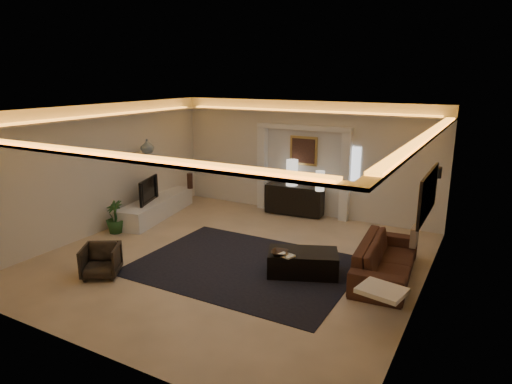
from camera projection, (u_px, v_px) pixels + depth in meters
The scene contains 33 objects.
floor at pixel (233, 259), 8.84m from camera, with size 7.00×7.00×0.00m, color #CDB08D.
ceiling at pixel (230, 110), 8.10m from camera, with size 7.00×7.00×0.00m, color white.
wall_back at pixel (304, 158), 11.43m from camera, with size 7.00×7.00×0.00m, color beige.
wall_front at pixel (81, 248), 5.50m from camera, with size 7.00×7.00×0.00m, color beige.
wall_left at pixel (100, 169), 10.10m from camera, with size 7.00×7.00×0.00m, color beige.
wall_right at pixel (426, 215), 6.83m from camera, with size 7.00×7.00×0.00m, color beige.
cove_soffit at pixel (231, 126), 8.17m from camera, with size 7.00×7.00×0.04m, color silver.
daylight_slit at pixel (355, 167), 10.81m from camera, with size 0.25×0.03×1.00m, color white.
area_rug at pixel (245, 266), 8.48m from camera, with size 4.00×3.00×0.01m, color black.
pilaster_left at pixel (262, 168), 11.97m from camera, with size 0.22×0.20×2.20m, color silver.
pilaster_right at pixel (345, 177), 10.90m from camera, with size 0.22×0.20×2.20m, color silver.
alcove_header at pixel (303, 127), 11.14m from camera, with size 2.52×0.20×0.12m, color silver.
painting_frame at pixel (304, 151), 11.36m from camera, with size 0.74×0.04×0.74m, color tan.
painting_canvas at pixel (303, 151), 11.33m from camera, with size 0.62×0.02×0.62m, color #4C2D1E.
art_panel_frame at pixel (428, 194), 7.04m from camera, with size 0.04×1.64×0.74m, color black.
art_panel_gold at pixel (427, 194), 7.05m from camera, with size 0.02×1.50×0.62m, color tan.
wall_sconce at pixel (439, 172), 8.69m from camera, with size 0.12×0.12×0.22m, color black.
wall_niche at pixel (145, 152), 11.21m from camera, with size 0.10×0.55×0.04m, color silver.
console at pixel (295, 199), 11.54m from camera, with size 1.49×0.47×0.74m, color black.
lamp_left at pixel (292, 173), 11.41m from camera, with size 0.30×0.30×0.66m, color white.
lamp_right at pixel (320, 178), 10.86m from camera, with size 0.22×0.22×0.49m, color beige.
media_ledge at pixel (157, 208), 11.44m from camera, with size 0.68×2.73×0.51m, color silver.
tv at pixel (145, 191), 10.97m from camera, with size 0.14×1.05×0.60m, color black.
figurine at pixel (190, 183), 12.32m from camera, with size 0.15×0.15×0.42m, color #3C2319.
ginger_jar at pixel (147, 146), 10.85m from camera, with size 0.33×0.33×0.34m, color slate.
plant at pixel (115, 217), 10.20m from camera, with size 0.42×0.42×0.75m, color #20451C.
sofa at pixel (386, 259), 7.97m from camera, with size 0.89×2.27×0.66m, color #50311D.
throw_blanket at pixel (382, 291), 6.35m from camera, with size 0.63×0.51×0.07m, color white.
throw_pillow at pixel (414, 236), 8.49m from camera, with size 0.11×0.37×0.37m, color gray.
coffee_table at pixel (303, 264), 8.10m from camera, with size 1.25×0.68×0.46m, color black.
bowl at pixel (280, 254), 7.89m from camera, with size 0.30×0.30×0.07m, color #312217.
magazine at pixel (286, 257), 7.84m from camera, with size 0.27×0.19×0.03m, color beige.
armchair at pixel (101, 261), 8.01m from camera, with size 0.62×0.64×0.58m, color black.
Camera 1 is at (4.38, -6.96, 3.52)m, focal length 31.36 mm.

